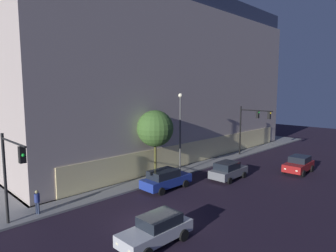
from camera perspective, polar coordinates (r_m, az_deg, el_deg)
ground_plane at (r=20.00m, az=-3.28°, el=-18.46°), size 120.00×120.00×0.00m
modern_building at (r=43.25m, az=-6.19°, el=8.95°), size 39.98×24.71×20.27m
traffic_light_near_corner at (r=19.80m, az=-28.32°, el=-7.01°), size 0.32×4.11×5.81m
traffic_light_far_corner at (r=38.53m, az=16.03°, el=0.86°), size 0.33×4.40×6.36m
street_lamp_sidewalk at (r=29.61m, az=2.41°, el=0.51°), size 0.44×0.44×8.13m
sidewalk_tree at (r=28.10m, az=-2.52°, el=-0.49°), size 3.54×3.54×6.56m
pedestrian_waiting at (r=22.47m, az=-24.17°, el=-13.01°), size 0.36×0.36×1.67m
car_silver at (r=17.38m, az=-2.25°, el=-19.51°), size 4.48×1.99×1.63m
car_blue at (r=25.90m, az=-0.47°, el=-10.30°), size 4.72×2.12×1.73m
car_grey at (r=29.20m, az=11.65°, el=-8.48°), size 4.30×2.18×1.71m
car_red at (r=33.71m, az=24.14°, el=-6.83°), size 4.27×2.23×1.72m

